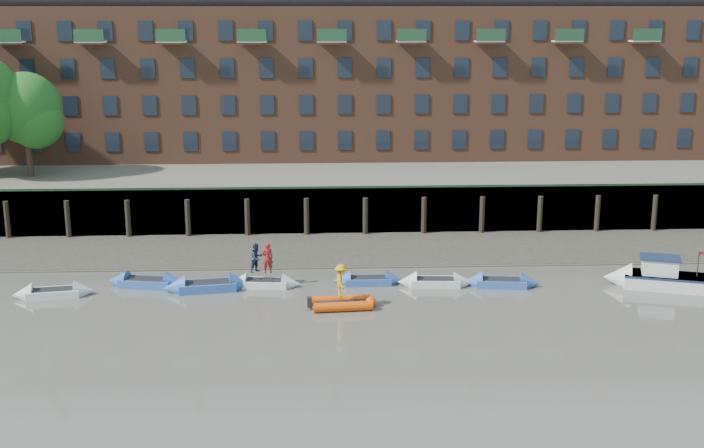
{
  "coord_description": "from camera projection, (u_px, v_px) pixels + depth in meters",
  "views": [
    {
      "loc": [
        -1.54,
        -36.43,
        15.21
      ],
      "look_at": [
        0.65,
        12.0,
        3.2
      ],
      "focal_mm": 45.0,
      "sensor_mm": 36.0,
      "label": 1
    }
  ],
  "objects": [
    {
      "name": "rowboat_1",
      "position": [
        147.0,
        282.0,
        49.14
      ],
      "size": [
        4.67,
        2.11,
        1.31
      ],
      "rotation": [
        0.0,
        0.0,
        -0.18
      ],
      "color": "#3157A9",
      "rests_on": "ground"
    },
    {
      "name": "ground",
      "position": [
        350.0,
        359.0,
        39.05
      ],
      "size": [
        220.0,
        220.0,
        0.0
      ],
      "primitive_type": "plane",
      "color": "#5E5A51",
      "rests_on": "ground"
    },
    {
      "name": "bank_terrace",
      "position": [
        331.0,
        174.0,
        73.57
      ],
      "size": [
        110.0,
        28.0,
        3.2
      ],
      "primitive_type": "cube",
      "color": "#5E594D",
      "rests_on": "ground"
    },
    {
      "name": "person_rib_crew",
      "position": [
        341.0,
        281.0,
        45.34
      ],
      "size": [
        0.76,
        1.22,
        1.81
      ],
      "primitive_type": "imported",
      "rotation": [
        0.0,
        0.0,
        1.65
      ],
      "color": "orange",
      "rests_on": "rib_tender"
    },
    {
      "name": "rowboat_6",
      "position": [
        501.0,
        282.0,
        49.15
      ],
      "size": [
        4.39,
        1.78,
        1.24
      ],
      "rotation": [
        0.0,
        0.0,
        -0.13
      ],
      "color": "#3157A9",
      "rests_on": "ground"
    },
    {
      "name": "apartment_terrace",
      "position": [
        330.0,
        36.0,
        71.84
      ],
      "size": [
        80.6,
        15.56,
        20.98
      ],
      "color": "brown",
      "rests_on": "bank_terrace"
    },
    {
      "name": "mud_band",
      "position": [
        339.0,
        265.0,
        53.2
      ],
      "size": [
        110.0,
        1.6,
        0.1
      ],
      "primitive_type": "cube",
      "color": "#4C4336",
      "rests_on": "ground"
    },
    {
      "name": "river_wall",
      "position": [
        336.0,
        210.0,
        60.36
      ],
      "size": [
        110.0,
        1.23,
        3.3
      ],
      "color": "#2D2A26",
      "rests_on": "ground"
    },
    {
      "name": "rowboat_0",
      "position": [
        54.0,
        293.0,
        47.38
      ],
      "size": [
        4.39,
        1.9,
        1.23
      ],
      "rotation": [
        0.0,
        0.0,
        0.16
      ],
      "color": "silver",
      "rests_on": "ground"
    },
    {
      "name": "foreshore",
      "position": [
        338.0,
        250.0,
        56.5
      ],
      "size": [
        110.0,
        8.0,
        0.5
      ],
      "primitive_type": "cube",
      "color": "#3D382F",
      "rests_on": "ground"
    },
    {
      "name": "rib_tender",
      "position": [
        345.0,
        303.0,
        45.63
      ],
      "size": [
        3.38,
        1.82,
        0.58
      ],
      "rotation": [
        0.0,
        0.0,
        0.09
      ],
      "color": "#E74A09",
      "rests_on": "ground"
    },
    {
      "name": "person_rower_b",
      "position": [
        257.0,
        258.0,
        48.94
      ],
      "size": [
        1.01,
        1.02,
        1.66
      ],
      "primitive_type": "imported",
      "rotation": [
        0.0,
        0.0,
        0.8
      ],
      "color": "#19233F",
      "rests_on": "rowboat_3"
    },
    {
      "name": "rowboat_4",
      "position": [
        368.0,
        280.0,
        49.57
      ],
      "size": [
        3.98,
        1.17,
        1.15
      ],
      "rotation": [
        0.0,
        0.0,
        0.0
      ],
      "color": "#3157A9",
      "rests_on": "ground"
    },
    {
      "name": "person_rower_a",
      "position": [
        267.0,
        258.0,
        48.81
      ],
      "size": [
        0.71,
        0.54,
        1.73
      ],
      "primitive_type": "imported",
      "rotation": [
        0.0,
        0.0,
        3.36
      ],
      "color": "maroon",
      "rests_on": "rowboat_3"
    },
    {
      "name": "rowboat_3",
      "position": [
        265.0,
        283.0,
        49.08
      ],
      "size": [
        4.11,
        1.61,
        1.16
      ],
      "rotation": [
        0.0,
        0.0,
        -0.11
      ],
      "color": "silver",
      "rests_on": "ground"
    },
    {
      "name": "rowboat_5",
      "position": [
        435.0,
        282.0,
        49.23
      ],
      "size": [
        4.28,
        1.51,
        1.22
      ],
      "rotation": [
        0.0,
        0.0,
        -0.07
      ],
      "color": "silver",
      "rests_on": "ground"
    },
    {
      "name": "rowboat_2",
      "position": [
        207.0,
        286.0,
        48.44
      ],
      "size": [
        4.97,
        2.14,
        1.4
      ],
      "rotation": [
        0.0,
        0.0,
        0.16
      ],
      "color": "#3157A9",
      "rests_on": "ground"
    },
    {
      "name": "motor_launch",
      "position": [
        648.0,
        277.0,
        48.95
      ],
      "size": [
        5.8,
        3.39,
        2.28
      ],
      "rotation": [
        0.0,
        0.0,
        2.83
      ],
      "color": "silver",
      "rests_on": "ground"
    }
  ]
}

